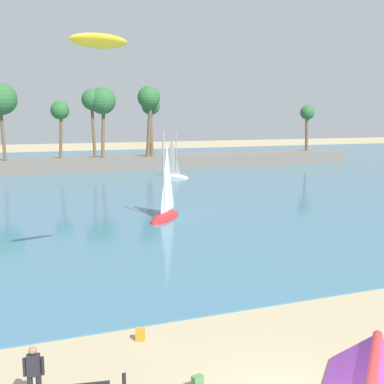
{
  "coord_description": "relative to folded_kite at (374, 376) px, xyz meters",
  "views": [
    {
      "loc": [
        -6.77,
        -10.05,
        7.61
      ],
      "look_at": [
        1.02,
        9.95,
        4.28
      ],
      "focal_mm": 45.95,
      "sensor_mm": 36.0,
      "label": 1
    }
  ],
  "objects": [
    {
      "name": "sea",
      "position": [
        -2.06,
        53.17,
        -0.8
      ],
      "size": [
        220.0,
        92.47,
        0.06
      ],
      "primitive_type": "cube",
      "color": "teal",
      "rests_on": "ground"
    },
    {
      "name": "palm_headland",
      "position": [
        -3.37,
        59.32,
        2.54
      ],
      "size": [
        91.81,
        6.36,
        11.8
      ],
      "color": "slate",
      "rests_on": "ground"
    },
    {
      "name": "folded_kite",
      "position": [
        0.0,
        0.0,
        0.0
      ],
      "size": [
        4.77,
        4.79,
        1.22
      ],
      "color": "purple",
      "rests_on": "ground"
    },
    {
      "name": "person_rigging_by_gear",
      "position": [
        -8.35,
        3.22,
        0.06
      ],
      "size": [
        0.54,
        0.27,
        1.67
      ],
      "color": "#23232D",
      "rests_on": "ground"
    },
    {
      "name": "backpack_near_kite",
      "position": [
        -4.06,
        2.31,
        -0.62
      ],
      "size": [
        0.34,
        0.32,
        0.44
      ],
      "color": "#47844C",
      "rests_on": "ground"
    },
    {
      "name": "backpack_spare",
      "position": [
        -4.74,
        5.93,
        -0.62
      ],
      "size": [
        0.36,
        0.36,
        0.44
      ],
      "color": "orange",
      "rests_on": "ground"
    },
    {
      "name": "sailboat_near_shore",
      "position": [
        11.17,
        47.89,
        -0.23
      ],
      "size": [
        3.15,
        4.21,
        6.02
      ],
      "color": "white",
      "rests_on": "sea"
    },
    {
      "name": "sailboat_mid_bay",
      "position": [
        2.35,
        24.7,
        -0.14
      ],
      "size": [
        4.09,
        4.68,
        6.97
      ],
      "color": "red",
      "rests_on": "sea"
    },
    {
      "name": "kite_aloft_high_over_bay",
      "position": [
        -4.72,
        11.92,
        9.9
      ],
      "size": [
        2.83,
        1.63,
        0.77
      ],
      "primitive_type": "ellipsoid",
      "rotation": [
        -0.52,
        0.0,
        0.26
      ],
      "color": "yellow"
    }
  ]
}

